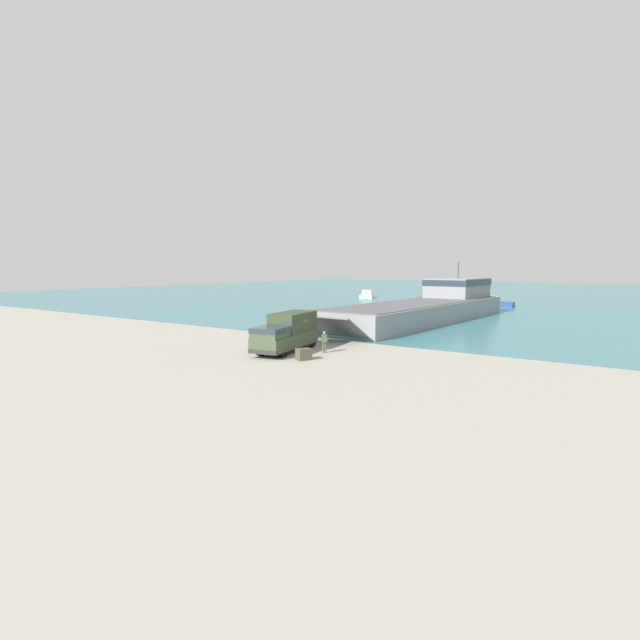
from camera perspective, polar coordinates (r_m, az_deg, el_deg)
The scene contains 11 objects.
ground_plane at distance 41.43m, azimuth -3.57°, elevation -3.44°, with size 240.00×240.00×0.00m, color #9E998E.
water_surface at distance 131.45m, azimuth 23.83°, elevation 2.67°, with size 240.00×180.00×0.01m, color teal.
landing_craft at distance 66.07m, azimuth 12.28°, elevation 1.64°, with size 10.03×39.99×7.52m.
military_truck at distance 40.57m, azimuth -3.84°, elevation -1.42°, with size 3.86×7.98×3.10m.
soldier_on_ramp at distance 39.93m, azimuth 0.49°, elevation -2.34°, with size 0.49×0.47×1.72m.
moored_boat_a at distance 108.18m, azimuth 5.35°, elevation 2.82°, with size 5.67×7.69×1.69m.
moored_boat_c at distance 90.28m, azimuth 19.39°, elevation 1.84°, with size 5.98×2.71×1.78m.
cargo_crate at distance 37.01m, azimuth -1.89°, elevation -3.93°, with size 0.84×1.01×0.84m, color #4C4738.
shoreline_rock_a at distance 54.05m, azimuth -6.25°, elevation -1.19°, with size 1.27×1.27×1.27m, color gray.
shoreline_rock_b at distance 51.85m, azimuth -4.33°, elevation -1.49°, with size 0.70×0.70×0.70m, color gray.
shoreline_rock_c at distance 50.49m, azimuth -4.42°, elevation -1.70°, with size 1.01×1.01×1.01m, color gray.
Camera 1 is at (25.51, -31.89, 6.95)m, focal length 28.00 mm.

